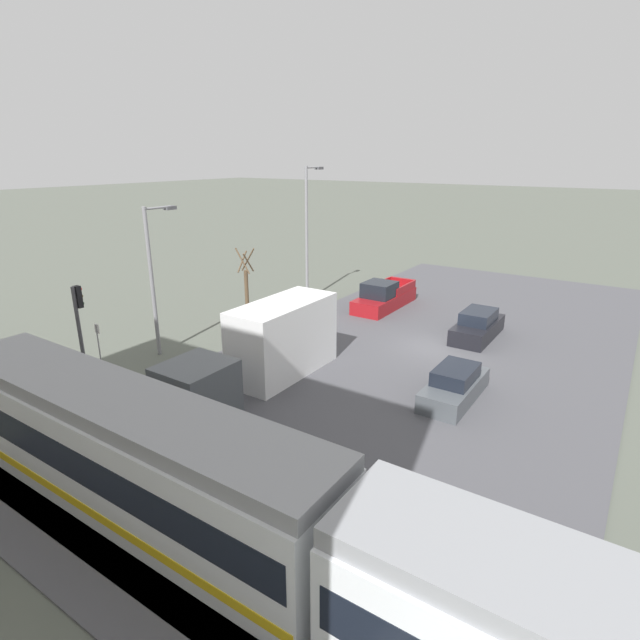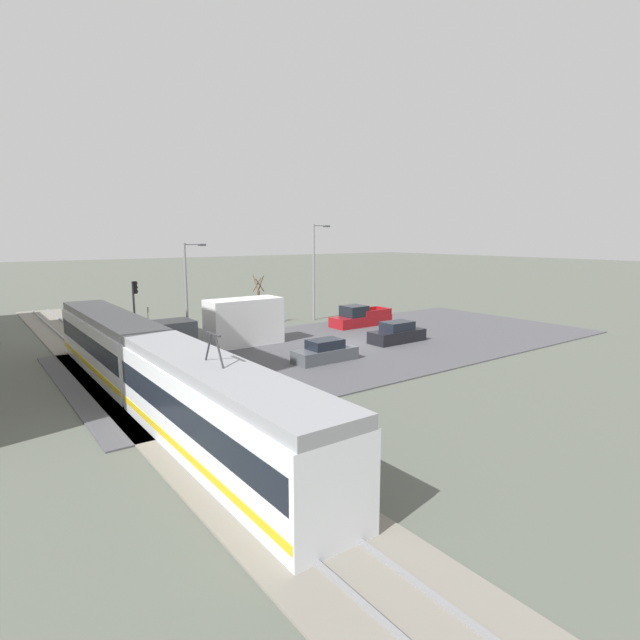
# 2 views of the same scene
# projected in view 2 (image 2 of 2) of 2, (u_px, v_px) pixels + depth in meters

# --- Properties ---
(ground_plane) EXTENTS (320.00, 320.00, 0.00)m
(ground_plane) POSITION_uv_depth(u_px,v_px,m) (357.00, 344.00, 38.07)
(ground_plane) COLOR #565B51
(road_surface) EXTENTS (18.35, 40.71, 0.08)m
(road_surface) POSITION_uv_depth(u_px,v_px,m) (357.00, 344.00, 38.07)
(road_surface) COLOR #4C4C51
(road_surface) RESTS_ON ground
(rail_bed) EXTENTS (67.66, 4.40, 0.22)m
(rail_bed) POSITION_uv_depth(u_px,v_px,m) (126.00, 382.00, 28.09)
(rail_bed) COLOR gray
(rail_bed) RESTS_ON ground
(light_rail_tram) EXTENTS (29.49, 2.80, 4.64)m
(light_rail_tram) POSITION_uv_depth(u_px,v_px,m) (151.00, 369.00, 24.22)
(light_rail_tram) COLOR white
(light_rail_tram) RESTS_ON ground
(box_truck) EXTENTS (2.38, 9.61, 3.48)m
(box_truck) POSITION_uv_depth(u_px,v_px,m) (228.00, 325.00, 36.62)
(box_truck) COLOR #4C5156
(box_truck) RESTS_ON ground
(pickup_truck) EXTENTS (2.09, 5.90, 1.90)m
(pickup_truck) POSITION_uv_depth(u_px,v_px,m) (360.00, 318.00, 45.42)
(pickup_truck) COLOR maroon
(pickup_truck) RESTS_ON ground
(sedan_car_0) EXTENTS (1.72, 4.34, 1.45)m
(sedan_car_0) POSITION_uv_depth(u_px,v_px,m) (325.00, 352.00, 32.52)
(sedan_car_0) COLOR #4C5156
(sedan_car_0) RESTS_ON ground
(sedan_car_1) EXTENTS (1.84, 4.61, 1.60)m
(sedan_car_1) POSITION_uv_depth(u_px,v_px,m) (397.00, 334.00, 38.42)
(sedan_car_1) COLOR black
(sedan_car_1) RESTS_ON ground
(traffic_light_pole) EXTENTS (0.28, 0.47, 4.73)m
(traffic_light_pole) POSITION_uv_depth(u_px,v_px,m) (135.00, 302.00, 38.51)
(traffic_light_pole) COLOR #47474C
(traffic_light_pole) RESTS_ON ground
(street_tree) EXTENTS (1.10, 0.91, 4.63)m
(street_tree) POSITION_uv_depth(u_px,v_px,m) (259.00, 303.00, 45.73)
(street_tree) COLOR brown
(street_tree) RESTS_ON ground
(street_lamp_near_crossing) EXTENTS (0.36, 1.95, 9.29)m
(street_lamp_near_crossing) POSITION_uv_depth(u_px,v_px,m) (315.00, 266.00, 48.46)
(street_lamp_near_crossing) COLOR gray
(street_lamp_near_crossing) RESTS_ON ground
(street_lamp_mid_block) EXTENTS (0.36, 1.95, 7.60)m
(street_lamp_mid_block) POSITION_uv_depth(u_px,v_px,m) (188.00, 281.00, 41.61)
(street_lamp_mid_block) COLOR gray
(street_lamp_mid_block) RESTS_ON ground
(no_parking_sign) EXTENTS (0.32, 0.08, 2.55)m
(no_parking_sign) POSITION_uv_depth(u_px,v_px,m) (148.00, 319.00, 40.16)
(no_parking_sign) COLOR gray
(no_parking_sign) RESTS_ON ground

